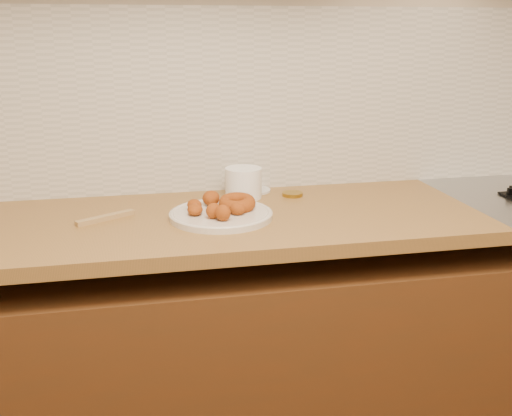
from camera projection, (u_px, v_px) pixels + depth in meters
name	position (u px, v px, depth m)	size (l,w,h in m)	color
wall_back	(286.00, 54.00, 1.98)	(4.00, 0.02, 2.70)	tan
base_cabinet	(305.00, 359.00, 1.97)	(3.60, 0.60, 0.77)	#4F2911
butcher_block	(90.00, 230.00, 1.70)	(2.30, 0.62, 0.04)	olive
backsplash	(286.00, 100.00, 2.02)	(3.60, 0.02, 0.60)	beige
donut_plate	(221.00, 215.00, 1.74)	(0.30, 0.30, 0.02)	beige
ring_donut	(237.00, 203.00, 1.77)	(0.11, 0.11, 0.04)	#8F4715
fried_dough_chunks	(212.00, 206.00, 1.73)	(0.17, 0.23, 0.05)	#8F4715
plastic_tub	(243.00, 183.00, 1.94)	(0.12, 0.12, 0.10)	white
tub_lid	(253.00, 190.00, 2.03)	(0.12, 0.12, 0.01)	silver
brass_jar_lid	(292.00, 194.00, 1.97)	(0.07, 0.07, 0.01)	olive
wooden_utensil	(105.00, 218.00, 1.72)	(0.18, 0.02, 0.01)	#9D7C4B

